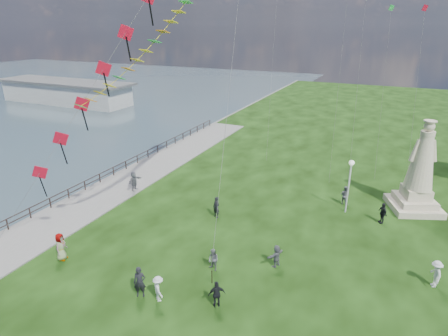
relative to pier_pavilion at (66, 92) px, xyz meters
The scene contains 16 objects.
waterfront 49.44m from the pier_pavilion, 41.92° to the right, with size 200.00×200.00×1.51m.
pier_pavilion is the anchor object (origin of this frame).
statue 67.77m from the pier_pavilion, 19.94° to the right, with size 4.90×4.90×7.69m.
lamppost 64.12m from the pier_pavilion, 24.02° to the right, with size 0.43×0.43×4.60m.
person_0 64.59m from the pier_pavilion, 40.28° to the right, with size 0.69×0.45×1.90m, color black.
person_1 64.30m from the pier_pavilion, 36.01° to the right, with size 0.73×0.45×1.50m, color #595960.
person_2 65.41m from the pier_pavilion, 39.53° to the right, with size 1.02×0.53×1.59m, color silver.
person_3 67.34m from the pier_pavilion, 37.17° to the right, with size 0.96×0.49×1.64m, color black.
person_5 49.97m from the pier_pavilion, 36.97° to the right, with size 1.71×0.74×1.85m, color #595960.
person_6 58.33m from the pier_pavilion, 32.61° to the right, with size 0.65×0.43×1.78m, color black.
person_7 63.22m from the pier_pavilion, 22.91° to the right, with size 0.82×0.50×1.68m, color #595960.
person_8 72.95m from the pier_pavilion, 27.51° to the right, with size 1.12×0.58×1.74m, color silver.
person_9 66.98m from the pier_pavilion, 23.58° to the right, with size 1.00×0.51×1.72m, color black.
person_10 58.92m from the pier_pavilion, 44.08° to the right, with size 0.94×0.58×1.93m, color #595960.
person_11 66.03m from the pier_pavilion, 32.75° to the right, with size 1.41×0.61×1.53m, color #595960.
red_kite_train 58.73m from the pier_pavilion, 40.21° to the right, with size 9.52×9.35×18.90m.
Camera 1 is at (8.99, -13.67, 14.75)m, focal length 30.00 mm.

